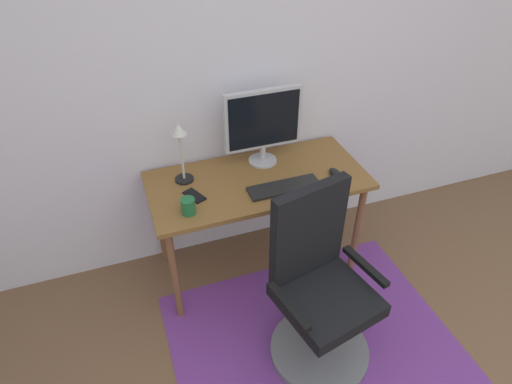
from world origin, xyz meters
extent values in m
cube|color=silver|center=(0.00, 2.20, 1.30)|extent=(6.00, 0.10, 2.60)
cube|color=#6D3485|center=(0.04, 1.14, 0.00)|extent=(1.62, 1.21, 0.01)
cube|color=brown|center=(-0.06, 1.82, 0.72)|extent=(1.32, 0.62, 0.03)
cylinder|color=brown|center=(-0.66, 1.57, 0.35)|extent=(0.04, 0.04, 0.71)
cylinder|color=brown|center=(0.54, 1.57, 0.35)|extent=(0.04, 0.04, 0.71)
cylinder|color=brown|center=(-0.66, 2.07, 0.35)|extent=(0.04, 0.04, 0.71)
cylinder|color=brown|center=(0.54, 2.07, 0.35)|extent=(0.04, 0.04, 0.71)
cylinder|color=#B2B2B7|center=(0.04, 1.99, 0.74)|extent=(0.18, 0.18, 0.01)
cylinder|color=#B2B2B7|center=(0.04, 1.99, 0.80)|extent=(0.04, 0.04, 0.10)
cube|color=#B7B7BC|center=(0.04, 1.99, 1.03)|extent=(0.48, 0.04, 0.38)
cube|color=black|center=(0.04, 1.97, 1.03)|extent=(0.44, 0.00, 0.34)
cube|color=black|center=(0.05, 1.67, 0.74)|extent=(0.43, 0.13, 0.02)
ellipsoid|color=black|center=(0.40, 1.70, 0.75)|extent=(0.06, 0.10, 0.03)
cylinder|color=#1D6235|center=(-0.52, 1.64, 0.78)|extent=(0.08, 0.08, 0.09)
cube|color=black|center=(-0.46, 1.77, 0.74)|extent=(0.12, 0.16, 0.01)
cylinder|color=black|center=(-0.48, 1.95, 0.74)|extent=(0.11, 0.11, 0.01)
cylinder|color=beige|center=(-0.48, 1.95, 0.90)|extent=(0.02, 0.02, 0.30)
cone|color=beige|center=(-0.48, 1.95, 1.08)|extent=(0.09, 0.09, 0.06)
cylinder|color=slate|center=(0.04, 1.04, 0.03)|extent=(0.56, 0.56, 0.05)
cylinder|color=slate|center=(0.04, 1.04, 0.24)|extent=(0.06, 0.06, 0.38)
cube|color=black|center=(0.04, 1.04, 0.47)|extent=(0.53, 0.53, 0.08)
cube|color=black|center=(0.00, 1.23, 0.79)|extent=(0.43, 0.15, 0.55)
cube|color=black|center=(-0.20, 0.99, 0.58)|extent=(0.11, 0.32, 0.03)
cube|color=black|center=(0.28, 1.09, 0.58)|extent=(0.11, 0.32, 0.03)
camera|label=1|loc=(-0.79, -0.22, 2.27)|focal=30.83mm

